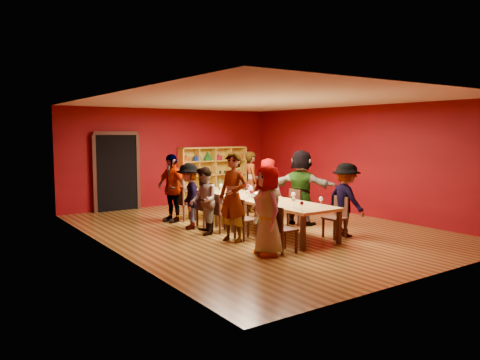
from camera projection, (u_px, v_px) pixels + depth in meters
The scene contains 45 objects.
room_shell at pixel (257, 166), 10.91m from camera, with size 7.10×9.10×3.04m.
tasting_table at pixel (257, 200), 11.00m from camera, with size 1.10×4.50×0.75m.
doorway at pixel (116, 172), 13.58m from camera, with size 1.40×0.17×2.30m.
shelving_unit at pixel (213, 172), 15.29m from camera, with size 2.40×0.40×1.80m.
chair_person_left_0 at pixel (281, 226), 8.86m from camera, with size 0.42×0.42×0.89m.
person_left_0 at pixel (268, 210), 8.66m from camera, with size 0.82×0.45×1.67m, color #C8868D.
chair_person_left_1 at pixel (243, 217), 9.89m from camera, with size 0.42×0.42×0.89m.
person_left_1 at pixel (233, 197), 9.71m from camera, with size 0.68×0.50×1.86m, color #D18C8E.
chair_person_left_2 at pixel (219, 211), 10.66m from camera, with size 0.42×0.42×0.89m.
person_left_2 at pixel (203, 201), 10.40m from camera, with size 0.74×0.41×1.52m, color #5674B1.
chair_person_left_3 at pixel (204, 207), 11.24m from camera, with size 0.42×0.42×0.89m.
person_left_3 at pixel (189, 196), 10.99m from camera, with size 1.01×0.42×1.56m, color #C0818A.
chair_person_left_4 at pixel (184, 201), 12.09m from camera, with size 0.42×0.42×0.89m.
person_left_4 at pixel (172, 188), 11.86m from camera, with size 1.01×0.46×1.73m, color #5F88C5.
chair_person_right_0 at pixel (337, 215), 10.12m from camera, with size 0.42×0.42×0.89m.
person_right_0 at pixel (346, 200), 10.23m from camera, with size 1.04×0.43×1.61m, color #5B7ABC.
chair_person_right_2 at pixel (291, 206), 11.37m from camera, with size 0.42×0.42×0.89m.
person_right_2 at pixel (301, 187), 11.50m from camera, with size 1.72×0.50×1.86m, color #5C8ABF.
chair_person_right_3 at pixel (259, 199), 12.44m from camera, with size 0.42×0.42×0.89m.
person_right_3 at pixel (268, 188), 12.57m from camera, with size 0.77×0.42×1.58m, color #121333.
chair_person_right_4 at pixel (240, 196), 13.17m from camera, with size 0.42×0.42×0.89m.
person_right_4 at pixel (251, 182), 13.35m from camera, with size 0.63×0.46×1.73m, color #5479AE.
wine_glass_0 at pixel (269, 190), 11.16m from camera, with size 0.09×0.09×0.21m.
wine_glass_1 at pixel (274, 197), 9.91m from camera, with size 0.09×0.09×0.21m.
wine_glass_2 at pixel (204, 185), 12.44m from camera, with size 0.07×0.07×0.18m.
wine_glass_3 at pixel (302, 204), 9.13m from camera, with size 0.08×0.08×0.19m.
wine_glass_4 at pixel (321, 199), 9.67m from camera, with size 0.08×0.08×0.20m.
wine_glass_5 at pixel (294, 194), 10.43m from camera, with size 0.08×0.08×0.20m.
wine_glass_6 at pixel (248, 186), 11.91m from camera, with size 0.08×0.08×0.21m.
wine_glass_7 at pixel (229, 184), 12.62m from camera, with size 0.08×0.08×0.19m.
wine_glass_8 at pixel (221, 186), 12.04m from camera, with size 0.08×0.08×0.21m.
wine_glass_9 at pixel (206, 185), 12.26m from camera, with size 0.08×0.08×0.21m.
wine_glass_10 at pixel (270, 196), 10.13m from camera, with size 0.08×0.08×0.21m.
wine_glass_11 at pixel (247, 192), 10.83m from camera, with size 0.08×0.08×0.19m.
wine_glass_12 at pixel (251, 192), 10.65m from camera, with size 0.09×0.09×0.22m.
wine_glass_13 at pixel (294, 200), 9.49m from camera, with size 0.09×0.09×0.21m.
wine_glass_14 at pixel (264, 190), 11.28m from camera, with size 0.08×0.08×0.20m.
wine_glass_15 at pixel (293, 195), 10.39m from camera, with size 0.08×0.08×0.20m.
wine_glass_16 at pixel (249, 187), 11.79m from camera, with size 0.09×0.09×0.22m.
wine_glass_17 at pixel (251, 189), 11.39m from camera, with size 0.08×0.08×0.19m.
wine_glass_18 at pixel (269, 194), 10.58m from camera, with size 0.07×0.07×0.18m.
spittoon_bowl at pixel (258, 195), 10.95m from camera, with size 0.30×0.30×0.16m, color silver.
carafe_a at pixel (251, 192), 10.94m from camera, with size 0.15×0.15×0.29m.
carafe_b at pixel (274, 194), 10.64m from camera, with size 0.14×0.14×0.27m.
wine_bottle at pixel (220, 185), 12.49m from camera, with size 0.09×0.09×0.30m.
Camera 1 is at (-6.48, -8.76, 2.28)m, focal length 35.00 mm.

